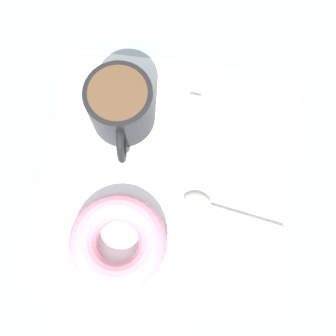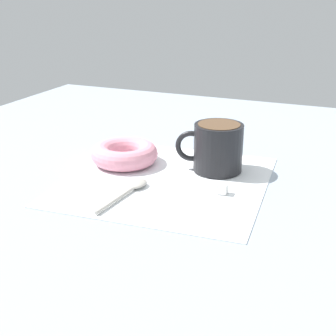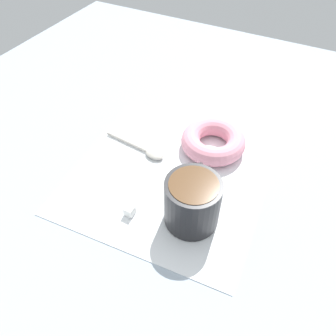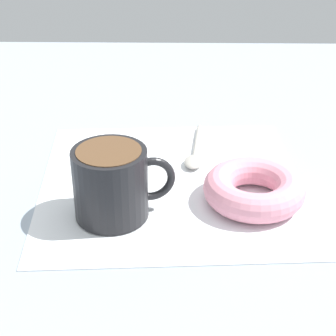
{
  "view_description": "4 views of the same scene",
  "coord_description": "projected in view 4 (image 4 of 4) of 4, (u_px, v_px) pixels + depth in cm",
  "views": [
    {
      "loc": [
        13.73,
        4.11,
        58.59
      ],
      "look_at": [
        -0.34,
        1.39,
        2.3
      ],
      "focal_mm": 50.0,
      "sensor_mm": 36.0,
      "label": 1
    },
    {
      "loc": [
        -27.19,
        66.37,
        29.94
      ],
      "look_at": [
        -0.34,
        1.39,
        2.3
      ],
      "focal_mm": 50.0,
      "sensor_mm": 36.0,
      "label": 2
    },
    {
      "loc": [
        -33.83,
        -15.84,
        42.53
      ],
      "look_at": [
        -0.34,
        1.39,
        2.3
      ],
      "focal_mm": 35.0,
      "sensor_mm": 36.0,
      "label": 3
    },
    {
      "loc": [
        0.68,
        -58.33,
        36.3
      ],
      "look_at": [
        -0.34,
        1.39,
        2.3
      ],
      "focal_mm": 60.0,
      "sensor_mm": 36.0,
      "label": 4
    }
  ],
  "objects": [
    {
      "name": "spoon",
      "position": [
        194.0,
        156.0,
        0.75
      ],
      "size": [
        2.78,
        13.05,
        0.9
      ],
      "color": "#B7B2A8",
      "rests_on": "napkin"
    },
    {
      "name": "napkin",
      "position": [
        168.0,
        183.0,
        0.7
      ],
      "size": [
        33.94,
        33.94,
        0.3
      ],
      "primitive_type": "cube",
      "rotation": [
        0.0,
        0.0,
        0.06
      ],
      "color": "white",
      "rests_on": "ground_plane"
    },
    {
      "name": "ground_plane",
      "position": [
        171.0,
        197.0,
        0.69
      ],
      "size": [
        120.0,
        120.0,
        2.0
      ],
      "primitive_type": "cube",
      "color": "#99A8B7"
    },
    {
      "name": "coffee_cup",
      "position": [
        112.0,
        182.0,
        0.62
      ],
      "size": [
        11.34,
        8.27,
        8.17
      ],
      "color": "black",
      "rests_on": "napkin"
    },
    {
      "name": "sugar_cube",
      "position": [
        92.0,
        169.0,
        0.71
      ],
      "size": [
        1.48,
        1.48,
        1.48
      ],
      "primitive_type": "cube",
      "color": "white",
      "rests_on": "napkin"
    },
    {
      "name": "donut",
      "position": [
        254.0,
        189.0,
        0.65
      ],
      "size": [
        11.84,
        11.84,
        3.45
      ],
      "primitive_type": "torus",
      "color": "pink",
      "rests_on": "napkin"
    }
  ]
}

